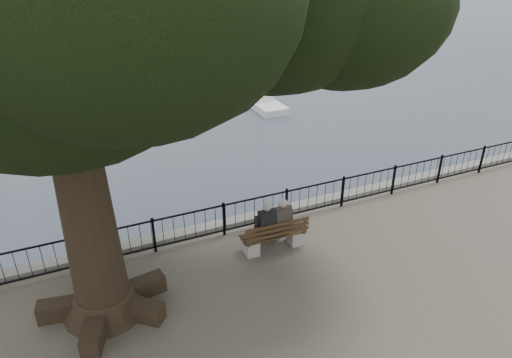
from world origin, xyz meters
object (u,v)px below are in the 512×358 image
bench (274,238)px  lion_monument (104,7)px  person_right (280,223)px  person_left (265,227)px

bench → lion_monument: 48.67m
person_right → lion_monument: lion_monument is taller
person_right → lion_monument: (1.77, 48.52, 0.56)m
lion_monument → person_left: bearing=-92.6°
person_right → lion_monument: size_ratio=0.17×
lion_monument → person_right: bearing=-92.1°
person_right → lion_monument: 48.56m
lion_monument → bench: bearing=-92.3°
bench → lion_monument: (1.99, 48.62, 0.93)m
person_right → person_left: bearing=178.1°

